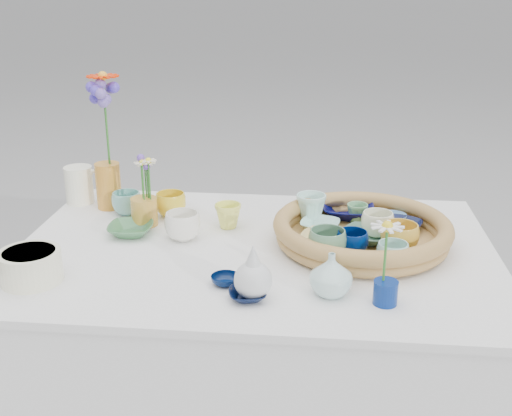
# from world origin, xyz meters

# --- Properties ---
(wicker_tray) EXTENTS (0.47, 0.47, 0.08)m
(wicker_tray) POSITION_xyz_m (0.28, 0.05, 0.80)
(wicker_tray) COLOR olive
(wicker_tray) RESTS_ON display_table
(tray_ceramic_0) EXTENTS (0.16, 0.16, 0.04)m
(tray_ceramic_0) POSITION_xyz_m (0.25, 0.21, 0.80)
(tray_ceramic_0) COLOR #070A4D
(tray_ceramic_0) RESTS_ON wicker_tray
(tray_ceramic_1) EXTENTS (0.14, 0.14, 0.03)m
(tray_ceramic_1) POSITION_xyz_m (0.39, 0.12, 0.80)
(tray_ceramic_1) COLOR black
(tray_ceramic_1) RESTS_ON wicker_tray
(tray_ceramic_2) EXTENTS (0.12, 0.12, 0.08)m
(tray_ceramic_2) POSITION_xyz_m (0.37, -0.03, 0.82)
(tray_ceramic_2) COLOR gold
(tray_ceramic_2) RESTS_ON wicker_tray
(tray_ceramic_3) EXTENTS (0.16, 0.16, 0.03)m
(tray_ceramic_3) POSITION_xyz_m (0.29, 0.03, 0.80)
(tray_ceramic_3) COLOR #47735E
(tray_ceramic_3) RESTS_ON wicker_tray
(tray_ceramic_4) EXTENTS (0.11, 0.11, 0.07)m
(tray_ceramic_4) POSITION_xyz_m (0.19, -0.08, 0.82)
(tray_ceramic_4) COLOR #548261
(tray_ceramic_4) RESTS_ON wicker_tray
(tray_ceramic_5) EXTENTS (0.13, 0.13, 0.03)m
(tray_ceramic_5) POSITION_xyz_m (0.17, 0.10, 0.80)
(tray_ceramic_5) COLOR #A7E4D7
(tray_ceramic_5) RESTS_ON wicker_tray
(tray_ceramic_6) EXTENTS (0.11, 0.11, 0.08)m
(tray_ceramic_6) POSITION_xyz_m (0.14, 0.16, 0.82)
(tray_ceramic_6) COLOR #B6E8DF
(tray_ceramic_6) RESTS_ON wicker_tray
(tray_ceramic_7) EXTENTS (0.09, 0.09, 0.07)m
(tray_ceramic_7) POSITION_xyz_m (0.32, 0.07, 0.82)
(tray_ceramic_7) COLOR white
(tray_ceramic_7) RESTS_ON wicker_tray
(tray_ceramic_8) EXTENTS (0.08, 0.08, 0.02)m
(tray_ceramic_8) POSITION_xyz_m (0.37, 0.18, 0.80)
(tray_ceramic_8) COLOR #88BFEE
(tray_ceramic_8) RESTS_ON wicker_tray
(tray_ceramic_9) EXTENTS (0.09, 0.09, 0.06)m
(tray_ceramic_9) POSITION_xyz_m (0.25, -0.06, 0.81)
(tray_ceramic_9) COLOR #01174F
(tray_ceramic_9) RESTS_ON wicker_tray
(tray_ceramic_10) EXTENTS (0.13, 0.13, 0.02)m
(tray_ceramic_10) POSITION_xyz_m (0.17, 0.02, 0.80)
(tray_ceramic_10) COLOR #F3D77F
(tray_ceramic_10) RESTS_ON wicker_tray
(tray_ceramic_11) EXTENTS (0.08, 0.08, 0.06)m
(tray_ceramic_11) POSITION_xyz_m (0.34, -0.12, 0.81)
(tray_ceramic_11) COLOR #93CEC6
(tray_ceramic_11) RESTS_ON wicker_tray
(tray_ceramic_12) EXTENTS (0.07, 0.07, 0.05)m
(tray_ceramic_12) POSITION_xyz_m (0.27, 0.17, 0.81)
(tray_ceramic_12) COLOR #65A36E
(tray_ceramic_12) RESTS_ON wicker_tray
(loose_ceramic_0) EXTENTS (0.12, 0.12, 0.07)m
(loose_ceramic_0) POSITION_xyz_m (-0.27, 0.21, 0.80)
(loose_ceramic_0) COLOR gold
(loose_ceramic_0) RESTS_ON display_table
(loose_ceramic_1) EXTENTS (0.09, 0.09, 0.07)m
(loose_ceramic_1) POSITION_xyz_m (-0.09, 0.14, 0.80)
(loose_ceramic_1) COLOR #EBEF5C
(loose_ceramic_1) RESTS_ON display_table
(loose_ceramic_2) EXTENTS (0.13, 0.13, 0.03)m
(loose_ceramic_2) POSITION_xyz_m (-0.35, 0.06, 0.78)
(loose_ceramic_2) COLOR #3C7346
(loose_ceramic_2) RESTS_ON display_table
(loose_ceramic_3) EXTENTS (0.10, 0.10, 0.08)m
(loose_ceramic_3) POSITION_xyz_m (-0.20, 0.04, 0.80)
(loose_ceramic_3) COLOR white
(loose_ceramic_3) RESTS_ON display_table
(loose_ceramic_4) EXTENTS (0.07, 0.07, 0.02)m
(loose_ceramic_4) POSITION_xyz_m (-0.05, -0.22, 0.78)
(loose_ceramic_4) COLOR #04153F
(loose_ceramic_4) RESTS_ON display_table
(loose_ceramic_5) EXTENTS (0.10, 0.10, 0.07)m
(loose_ceramic_5) POSITION_xyz_m (-0.41, 0.21, 0.80)
(loose_ceramic_5) COLOR #76BBB0
(loose_ceramic_5) RESTS_ON display_table
(loose_ceramic_6) EXTENTS (0.10, 0.10, 0.02)m
(loose_ceramic_6) POSITION_xyz_m (0.01, -0.28, 0.78)
(loose_ceramic_6) COLOR black
(loose_ceramic_6) RESTS_ON display_table
(fluted_bowl) EXTENTS (0.16, 0.16, 0.08)m
(fluted_bowl) POSITION_xyz_m (-0.51, -0.24, 0.80)
(fluted_bowl) COLOR #E8E8C5
(fluted_bowl) RESTS_ON display_table
(bud_vase_paleblue) EXTENTS (0.11, 0.11, 0.13)m
(bud_vase_paleblue) POSITION_xyz_m (0.02, -0.27, 0.83)
(bud_vase_paleblue) COLOR silver
(bud_vase_paleblue) RESTS_ON display_table
(bud_vase_seafoam) EXTENTS (0.12, 0.12, 0.10)m
(bud_vase_seafoam) POSITION_xyz_m (0.20, -0.24, 0.82)
(bud_vase_seafoam) COLOR silver
(bud_vase_seafoam) RESTS_ON display_table
(bud_vase_cobalt) EXTENTS (0.07, 0.07, 0.05)m
(bud_vase_cobalt) POSITION_xyz_m (0.31, -0.27, 0.79)
(bud_vase_cobalt) COLOR navy
(bud_vase_cobalt) RESTS_ON display_table
(single_daisy) EXTENTS (0.10, 0.10, 0.15)m
(single_daisy) POSITION_xyz_m (0.31, -0.27, 0.88)
(single_daisy) COLOR white
(single_daisy) RESTS_ON bud_vase_cobalt
(tall_vase_yellow) EXTENTS (0.08, 0.08, 0.14)m
(tall_vase_yellow) POSITION_xyz_m (-0.48, 0.26, 0.84)
(tall_vase_yellow) COLOR orange
(tall_vase_yellow) RESTS_ON display_table
(gerbera) EXTENTS (0.14, 0.14, 0.28)m
(gerbera) POSITION_xyz_m (-0.47, 0.26, 1.04)
(gerbera) COLOR #F82B00
(gerbera) RESTS_ON tall_vase_yellow
(hydrangea) EXTENTS (0.09, 0.09, 0.29)m
(hydrangea) POSITION_xyz_m (-0.47, 0.27, 1.01)
(hydrangea) COLOR #523DCF
(hydrangea) RESTS_ON tall_vase_yellow
(white_pitcher) EXTENTS (0.13, 0.10, 0.12)m
(white_pitcher) POSITION_xyz_m (-0.59, 0.30, 0.82)
(white_pitcher) COLOR white
(white_pitcher) RESTS_ON display_table
(daisy_cup) EXTENTS (0.10, 0.10, 0.08)m
(daisy_cup) POSITION_xyz_m (-0.33, 0.13, 0.81)
(daisy_cup) COLOR gold
(daisy_cup) RESTS_ON display_table
(daisy_posy) EXTENTS (0.10, 0.10, 0.14)m
(daisy_posy) POSITION_xyz_m (-0.33, 0.14, 0.91)
(daisy_posy) COLOR white
(daisy_posy) RESTS_ON daisy_cup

